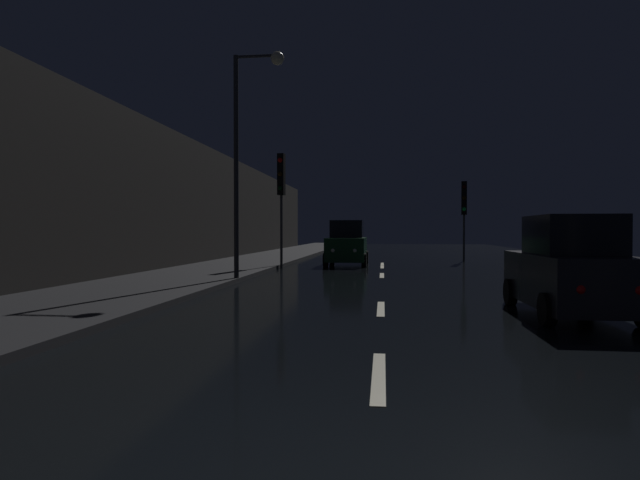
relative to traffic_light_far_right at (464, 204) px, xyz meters
name	(u,v)px	position (x,y,z in m)	size (l,w,h in m)	color
ground	(382,264)	(-4.61, -2.87, -3.28)	(26.22, 84.00, 0.02)	black
sidewalk_left	(254,261)	(-11.52, -2.87, -3.19)	(4.40, 84.00, 0.15)	#28282B
building_facade_left	(183,203)	(-14.12, -6.37, -0.18)	(0.80, 63.00, 6.16)	#2D2B28
lane_centerline	(382,281)	(-4.61, -12.48, -3.26)	(0.16, 23.27, 0.01)	beige
traffic_light_far_right	(464,204)	(0.00, 0.00, 0.00)	(0.35, 0.48, 4.54)	#38383A
traffic_light_far_left	(281,184)	(-9.22, -6.88, 0.59)	(0.34, 0.47, 5.27)	#38383A
streetlamp_overhead	(249,132)	(-8.97, -13.58, 1.73)	(1.70, 0.44, 7.59)	#2D2D30
car_approaching_headlights	(347,245)	(-6.38, -4.02, -2.24)	(2.06, 4.47, 2.25)	#0F3819
car_parked_right_near	(569,270)	(-0.80, -19.38, -2.34)	(1.86, 4.03, 2.03)	black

